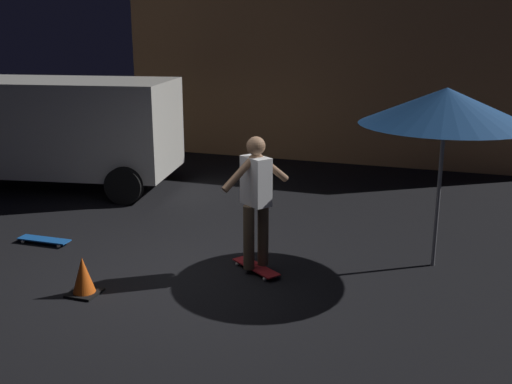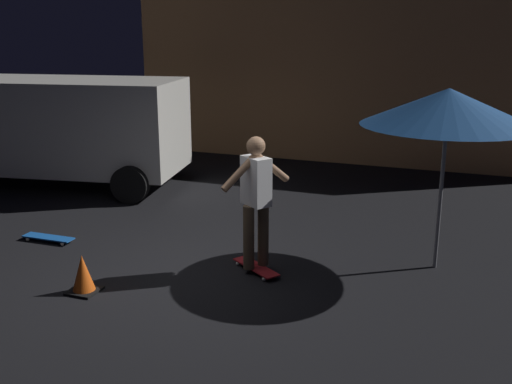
% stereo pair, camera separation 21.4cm
% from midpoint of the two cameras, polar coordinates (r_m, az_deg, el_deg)
% --- Properties ---
extents(ground_plane, '(28.00, 28.00, 0.00)m').
position_cam_midpoint_polar(ground_plane, '(7.70, -7.90, -7.90)').
color(ground_plane, black).
extents(low_building, '(9.47, 4.50, 3.79)m').
position_cam_midpoint_polar(low_building, '(15.75, 7.95, 11.28)').
color(low_building, tan).
rests_on(low_building, ground_plane).
extents(parked_van, '(4.86, 2.89, 2.03)m').
position_cam_midpoint_polar(parked_van, '(12.21, -19.13, 5.86)').
color(parked_van, silver).
rests_on(parked_van, ground_plane).
extents(patio_umbrella, '(2.10, 2.10, 2.30)m').
position_cam_midpoint_polar(patio_umbrella, '(7.75, 16.65, 7.72)').
color(patio_umbrella, slate).
rests_on(patio_umbrella, ground_plane).
extents(skateboard_ridden, '(0.75, 0.61, 0.07)m').
position_cam_midpoint_polar(skateboard_ridden, '(7.76, -0.79, -7.09)').
color(skateboard_ridden, '#AD1E23').
rests_on(skateboard_ridden, ground_plane).
extents(skateboard_spare, '(0.78, 0.23, 0.07)m').
position_cam_midpoint_polar(skateboard_spare, '(9.25, -19.91, -4.25)').
color(skateboard_spare, '#1959B2').
rests_on(skateboard_spare, ground_plane).
extents(skater, '(0.64, 0.85, 1.67)m').
position_cam_midpoint_polar(skater, '(7.43, -0.82, -0.10)').
color(skater, brown).
rests_on(skater, skateboard_ridden).
extents(traffic_cone, '(0.34, 0.34, 0.46)m').
position_cam_midpoint_polar(traffic_cone, '(7.39, -16.72, -7.69)').
color(traffic_cone, black).
rests_on(traffic_cone, ground_plane).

